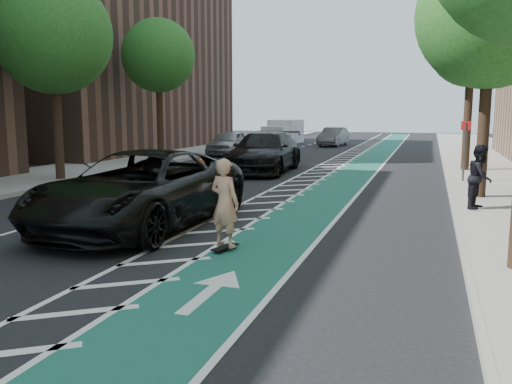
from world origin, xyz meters
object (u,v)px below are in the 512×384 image
at_px(suv_near, 142,189).
at_px(barrel_a, 202,172).
at_px(skateboarder, 225,203).
at_px(suv_far, 264,152).

height_order(suv_near, barrel_a, suv_near).
xyz_separation_m(skateboarder, suv_near, (-2.83, 1.58, -0.07)).
bearing_deg(skateboarder, suv_far, -59.82).
bearing_deg(barrel_a, skateboarder, -63.97).
distance_m(skateboarder, suv_near, 3.25).
distance_m(skateboarder, suv_far, 14.42).
distance_m(suv_far, barrel_a, 4.90).
xyz_separation_m(skateboarder, suv_far, (-3.42, 14.01, -0.08)).
xyz_separation_m(skateboarder, barrel_a, (-4.52, 9.26, -0.56)).
distance_m(suv_near, barrel_a, 7.87).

